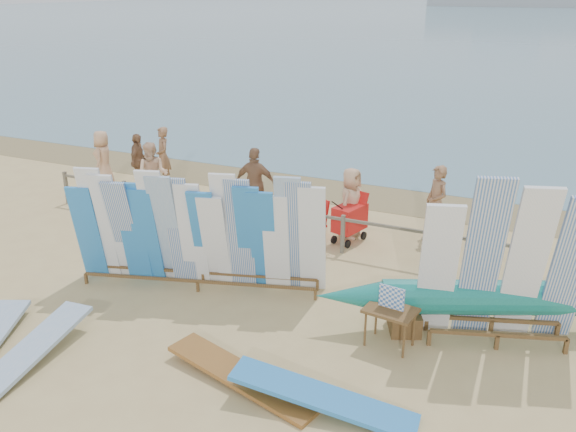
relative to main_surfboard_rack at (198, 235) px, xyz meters
The scene contains 21 objects.
ground 1.15m from the main_surfboard_rack, 91.94° to the right, with size 160.00×160.00×0.00m, color tan.
ocean 127.74m from the main_surfboard_rack, 90.00° to the left, with size 320.00×240.00×0.02m, color slate.
wet_sand_strip 7.03m from the main_surfboard_rack, 90.07° to the left, with size 40.00×2.60×0.01m, color olive.
fence 2.78m from the main_surfboard_rack, 90.19° to the left, with size 12.08×0.08×0.90m.
main_surfboard_rack is the anchor object (origin of this frame).
side_surfboard_rack 5.59m from the main_surfboard_rack, ahead, with size 2.75×1.53×3.00m.
outrigger_canoe 5.87m from the main_surfboard_rack, ahead, with size 6.49×3.23×0.97m.
vendor_table 4.08m from the main_surfboard_rack, ahead, with size 0.90×0.69×1.10m.
flat_board_d 4.50m from the main_surfboard_rack, 34.88° to the right, with size 0.56×2.70×0.07m, color #287ACA.
flat_board_b 3.77m from the main_surfboard_rack, 106.94° to the right, with size 0.56×2.70×0.07m, color #7DA0C8.
flat_board_c 3.47m from the main_surfboard_rack, 47.12° to the right, with size 0.56×2.70×0.07m, color #976029.
beach_chair_left 3.45m from the main_surfboard_rack, 71.71° to the left, with size 0.80×0.81×0.96m.
beach_chair_right 4.13m from the main_surfboard_rack, 85.75° to the left, with size 0.69×0.70×0.83m.
stroller 3.97m from the main_surfboard_rack, 60.67° to the left, with size 0.79×0.97×1.16m.
beachgoer_6 4.14m from the main_surfboard_rack, 63.72° to the left, with size 0.83×0.40×1.70m, color tan.
beachgoer_1 7.01m from the main_surfboard_rack, 131.00° to the left, with size 0.64×0.35×1.74m, color #8C6042.
beachgoer_7 5.76m from the main_surfboard_rack, 50.27° to the left, with size 0.65×0.36×1.78m, color #8C6042.
beachgoer_2 5.16m from the main_surfboard_rack, 136.03° to the left, with size 0.85×0.41×1.75m, color beige.
beachgoer_0 7.52m from the main_surfboard_rack, 144.21° to the left, with size 0.82×0.39×1.68m, color tan.
beachgoer_4 3.91m from the main_surfboard_rack, 101.06° to the left, with size 1.10×0.47×1.87m, color #8C6042.
beachgoer_extra_1 6.95m from the main_surfboard_rack, 137.12° to the left, with size 0.95×0.41×1.61m, color #8C6042.
Camera 1 is at (6.08, -8.88, 5.63)m, focal length 38.00 mm.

